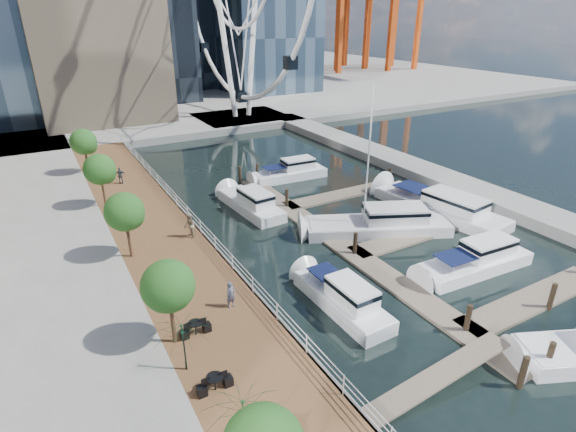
% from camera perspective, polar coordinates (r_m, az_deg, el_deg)
% --- Properties ---
extents(ground, '(520.00, 520.00, 0.00)m').
position_cam_1_polar(ground, '(26.52, 13.92, -13.82)').
color(ground, black).
rests_on(ground, ground).
extents(boardwalk, '(6.00, 60.00, 1.00)m').
position_cam_1_polar(boardwalk, '(33.91, -15.53, -3.96)').
color(boardwalk, brown).
rests_on(boardwalk, ground).
extents(seawall, '(0.25, 60.00, 1.00)m').
position_cam_1_polar(seawall, '(34.60, -10.76, -2.86)').
color(seawall, '#595954').
rests_on(seawall, ground).
extents(land_far, '(200.00, 114.00, 1.00)m').
position_cam_1_polar(land_far, '(118.47, -22.79, 15.03)').
color(land_far, gray).
rests_on(land_far, ground).
extents(breakwater, '(4.00, 60.00, 1.00)m').
position_cam_1_polar(breakwater, '(51.76, 15.39, 5.98)').
color(breakwater, gray).
rests_on(breakwater, ground).
extents(pier, '(14.00, 12.00, 1.00)m').
position_cam_1_polar(pier, '(74.28, -5.85, 12.16)').
color(pier, gray).
rests_on(pier, ground).
extents(railing, '(0.10, 60.00, 1.05)m').
position_cam_1_polar(railing, '(34.12, -11.05, -1.36)').
color(railing, white).
rests_on(railing, boardwalk).
extents(floating_docks, '(16.00, 34.00, 2.60)m').
position_cam_1_polar(floating_docks, '(37.19, 12.69, -1.04)').
color(floating_docks, '#6D6051').
rests_on(floating_docks, ground).
extents(street_trees, '(2.60, 42.60, 4.60)m').
position_cam_1_polar(street_trees, '(31.04, -20.06, 0.48)').
color(street_trees, '#3F2B1C').
rests_on(street_trees, ground).
extents(cafe_tables, '(2.50, 13.70, 0.74)m').
position_cam_1_polar(cafe_tables, '(19.90, -5.82, -23.50)').
color(cafe_tables, black).
rests_on(cafe_tables, ground).
extents(yacht_foreground, '(9.46, 3.02, 2.15)m').
position_cam_1_polar(yacht_foreground, '(33.49, 22.49, -6.38)').
color(yacht_foreground, white).
rests_on(yacht_foreground, ground).
extents(pedestrian_near, '(0.64, 0.48, 1.60)m').
position_cam_1_polar(pedestrian_near, '(25.53, -7.28, -9.88)').
color(pedestrian_near, '#4D4F67').
rests_on(pedestrian_near, boardwalk).
extents(pedestrian_mid, '(0.84, 1.01, 1.89)m').
position_cam_1_polar(pedestrian_mid, '(33.48, -12.39, -1.21)').
color(pedestrian_mid, gray).
rests_on(pedestrian_mid, boardwalk).
extents(pedestrian_far, '(1.01, 0.53, 1.64)m').
position_cam_1_polar(pedestrian_far, '(46.26, -20.51, 4.84)').
color(pedestrian_far, '#383E46').
rests_on(pedestrian_far, boardwalk).
extents(moored_yachts, '(19.47, 35.83, 11.50)m').
position_cam_1_polar(moored_yachts, '(36.94, 11.30, -1.94)').
color(moored_yachts, silver).
rests_on(moored_yachts, ground).
extents(cafe_seating, '(4.60, 10.70, 2.76)m').
position_cam_1_polar(cafe_seating, '(19.10, -7.48, -22.11)').
color(cafe_seating, '#0F3A19').
rests_on(cafe_seating, ground).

